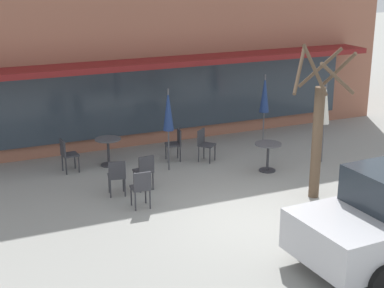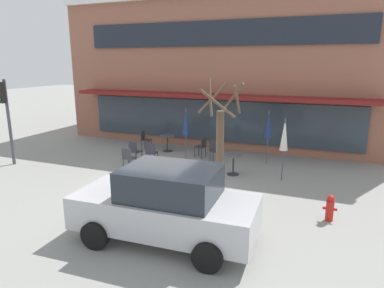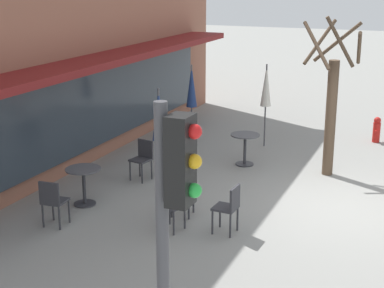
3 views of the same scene
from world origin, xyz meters
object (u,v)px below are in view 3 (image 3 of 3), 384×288
at_px(patio_umbrella_corner_open, 159,115).
at_px(traffic_light_pole, 172,225).
at_px(cafe_chair_1, 143,157).
at_px(cafe_table_near_wall, 84,180).
at_px(patio_umbrella_cream_folded, 192,87).
at_px(cafe_chair_0, 229,206).
at_px(cafe_chair_2, 53,200).
at_px(cafe_table_streetside, 245,144).
at_px(street_tree, 331,103).
at_px(cafe_chair_4, 186,189).
at_px(fire_hydrant, 377,130).
at_px(cafe_chair_5, 171,150).
at_px(patio_umbrella_green_folded, 266,86).
at_px(cafe_chair_3, 175,203).

bearing_deg(patio_umbrella_corner_open, traffic_light_pole, -152.88).
bearing_deg(cafe_chair_1, traffic_light_pole, -150.22).
xyz_separation_m(cafe_table_near_wall, patio_umbrella_cream_folded, (4.62, -0.36, 1.11)).
xyz_separation_m(cafe_chair_0, cafe_chair_2, (-0.98, 3.02, 0.00)).
bearing_deg(cafe_table_streetside, cafe_chair_1, 136.67).
bearing_deg(traffic_light_pole, cafe_chair_0, 13.18).
relative_size(cafe_chair_1, street_tree, 0.25).
xyz_separation_m(cafe_chair_4, fire_hydrant, (6.72, -2.75, -0.17)).
distance_m(patio_umbrella_corner_open, cafe_chair_0, 2.81).
bearing_deg(cafe_chair_5, traffic_light_pole, -154.83).
distance_m(cafe_chair_5, street_tree, 3.79).
relative_size(cafe_table_near_wall, fire_hydrant, 1.08).
distance_m(patio_umbrella_corner_open, cafe_chair_4, 1.88).
relative_size(patio_umbrella_green_folded, patio_umbrella_cream_folded, 1.00).
bearing_deg(patio_umbrella_corner_open, cafe_table_streetside, -25.77).
bearing_deg(cafe_table_streetside, cafe_chair_3, -179.48).
relative_size(cafe_table_near_wall, cafe_chair_5, 0.85).
relative_size(patio_umbrella_green_folded, cafe_chair_0, 2.47).
xyz_separation_m(patio_umbrella_cream_folded, street_tree, (-0.84, -3.74, 0.04)).
relative_size(cafe_table_streetside, traffic_light_pole, 0.22).
height_order(cafe_chair_3, cafe_chair_4, same).
relative_size(patio_umbrella_green_folded, cafe_chair_1, 2.47).
bearing_deg(street_tree, patio_umbrella_corner_open, 128.09).
distance_m(cafe_chair_4, street_tree, 4.19).
relative_size(cafe_chair_1, cafe_chair_4, 1.00).
bearing_deg(patio_umbrella_corner_open, cafe_chair_4, -134.57).
relative_size(cafe_chair_2, cafe_chair_5, 1.00).
xyz_separation_m(cafe_chair_4, traffic_light_pole, (-5.21, -2.13, 1.77)).
bearing_deg(cafe_chair_0, cafe_table_near_wall, 87.11).
height_order(cafe_chair_5, street_tree, street_tree).
bearing_deg(cafe_chair_1, cafe_chair_4, -131.55).
relative_size(cafe_chair_0, traffic_light_pole, 0.26).
xyz_separation_m(cafe_chair_1, street_tree, (1.96, -3.74, 1.14)).
relative_size(cafe_table_near_wall, cafe_chair_2, 0.85).
bearing_deg(cafe_table_streetside, cafe_chair_4, 179.11).
bearing_deg(street_tree, cafe_chair_2, 140.67).
distance_m(cafe_chair_0, cafe_chair_5, 3.59).
xyz_separation_m(patio_umbrella_green_folded, cafe_chair_3, (-5.88, -0.05, -1.10)).
bearing_deg(fire_hydrant, patio_umbrella_corner_open, 145.88).
height_order(patio_umbrella_green_folded, cafe_chair_0, patio_umbrella_green_folded).
bearing_deg(cafe_chair_3, cafe_chair_0, -73.32).
relative_size(cafe_table_streetside, cafe_chair_5, 0.85).
distance_m(cafe_table_near_wall, fire_hydrant, 8.52).
bearing_deg(patio_umbrella_corner_open, cafe_table_near_wall, 143.28).
relative_size(patio_umbrella_cream_folded, cafe_chair_4, 2.47).
height_order(patio_umbrella_cream_folded, cafe_chair_0, patio_umbrella_cream_folded).
distance_m(cafe_chair_4, fire_hydrant, 7.27).
xyz_separation_m(patio_umbrella_cream_folded, cafe_chair_4, (-4.33, -1.73, -1.10)).
relative_size(patio_umbrella_green_folded, cafe_chair_3, 2.47).
bearing_deg(fire_hydrant, traffic_light_pole, 177.02).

